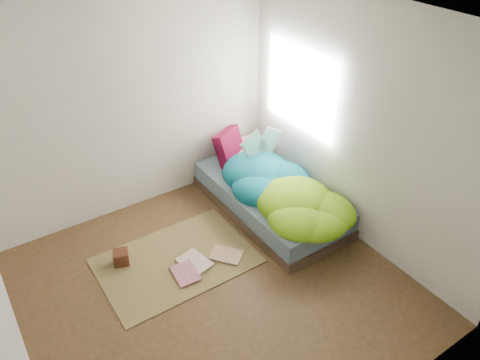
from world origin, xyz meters
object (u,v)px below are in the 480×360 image
open_book (262,135)px  floor_book_b (175,278)px  wooden_box (121,257)px  pillow_magenta (229,147)px  floor_book_a (185,268)px  bed (270,198)px

open_book → floor_book_b: size_ratio=1.48×
wooden_box → floor_book_b: wooden_box is taller
pillow_magenta → wooden_box: pillow_magenta is taller
open_book → floor_book_b: (-1.64, -0.77, -0.80)m
open_book → floor_book_a: bearing=-154.1°
bed → open_book: size_ratio=4.20×
open_book → wooden_box: 2.14m
bed → floor_book_b: bed is taller
bed → floor_book_a: bearing=-165.7°
wooden_box → floor_book_a: size_ratio=0.44×
bed → wooden_box: bed is taller
bed → wooden_box: 1.87m
pillow_magenta → open_book: (0.22, -0.40, 0.27)m
bed → open_book: open_book is taller
pillow_magenta → floor_book_a: size_ratio=1.22×
open_book → floor_book_a: size_ratio=1.36×
pillow_magenta → open_book: bearing=-87.2°
wooden_box → floor_book_a: wooden_box is taller
floor_book_b → open_book: bearing=30.1°
bed → floor_book_a: bed is taller
bed → wooden_box: (-1.86, 0.12, -0.08)m
floor_book_a → floor_book_b: 0.17m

